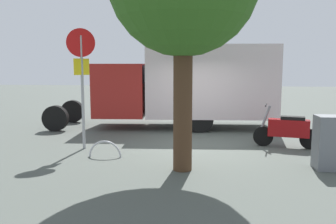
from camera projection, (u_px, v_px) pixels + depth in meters
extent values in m
plane|color=#494F4A|center=(198.00, 146.00, 10.05)|extent=(60.00, 60.00, 0.00)
cylinder|color=black|center=(198.00, 112.00, 13.98)|extent=(0.91, 0.30, 0.90)
cylinder|color=black|center=(200.00, 119.00, 12.10)|extent=(0.91, 0.30, 0.90)
cylinder|color=black|center=(73.00, 111.00, 14.22)|extent=(0.91, 0.30, 0.90)
cylinder|color=black|center=(55.00, 118.00, 12.34)|extent=(0.91, 0.30, 0.90)
cube|color=beige|center=(210.00, 81.00, 12.85)|extent=(4.69, 2.47, 2.55)
cube|color=maroon|center=(122.00, 90.00, 13.05)|extent=(1.92, 2.20, 1.90)
cube|color=black|center=(121.00, 73.00, 12.97)|extent=(1.93, 2.04, 0.60)
cylinder|color=black|center=(263.00, 136.00, 10.06)|extent=(0.57, 0.22, 0.56)
cylinder|color=black|center=(310.00, 139.00, 9.67)|extent=(0.57, 0.22, 0.56)
cube|color=maroon|center=(288.00, 128.00, 9.82)|extent=(1.14, 0.55, 0.48)
cube|color=black|center=(293.00, 119.00, 9.75)|extent=(0.68, 0.41, 0.12)
cylinder|color=slate|center=(266.00, 117.00, 9.98)|extent=(0.29, 0.13, 0.69)
cylinder|color=black|center=(266.00, 105.00, 9.93)|extent=(0.16, 0.55, 0.04)
cylinder|color=#9E9EA3|center=(83.00, 93.00, 9.59)|extent=(0.08, 0.08, 3.09)
cylinder|color=red|center=(81.00, 43.00, 9.39)|extent=(0.71, 0.32, 0.76)
cube|color=yellow|center=(81.00, 67.00, 9.47)|extent=(0.33, 0.33, 0.44)
cylinder|color=#47301E|center=(183.00, 104.00, 7.60)|extent=(0.41, 0.41, 2.94)
cube|color=slate|center=(328.00, 143.00, 7.77)|extent=(0.58, 0.53, 1.20)
torus|color=#B7B7BC|center=(105.00, 157.00, 8.88)|extent=(0.85, 0.07, 0.85)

